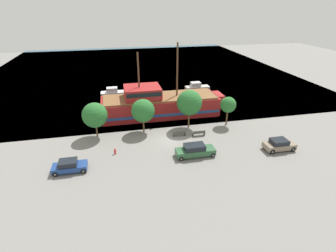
{
  "coord_description": "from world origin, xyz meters",
  "views": [
    {
      "loc": [
        -7.12,
        -32.05,
        17.89
      ],
      "look_at": [
        0.18,
        2.0,
        1.2
      ],
      "focal_mm": 28.0,
      "sensor_mm": 36.0,
      "label": 1
    }
  ],
  "objects_px": {
    "parked_car_curb_rear": "(69,166)",
    "fire_hydrant": "(115,151)",
    "bench_promenade_east": "(199,133)",
    "moored_boat_outer": "(114,93)",
    "bench_promenade_west": "(179,133)",
    "parked_car_curb_front": "(279,145)",
    "pirate_ship": "(159,104)",
    "parked_car_curb_mid": "(195,150)",
    "moored_boat_dockside": "(197,87)"
  },
  "relations": [
    {
      "from": "moored_boat_dockside",
      "to": "pirate_ship",
      "type": "bearing_deg",
      "value": -132.11
    },
    {
      "from": "moored_boat_outer",
      "to": "moored_boat_dockside",
      "type": "bearing_deg",
      "value": 1.9
    },
    {
      "from": "pirate_ship",
      "to": "parked_car_curb_rear",
      "type": "relative_size",
      "value": 5.37
    },
    {
      "from": "moored_boat_dockside",
      "to": "parked_car_curb_mid",
      "type": "relative_size",
      "value": 1.05
    },
    {
      "from": "moored_boat_outer",
      "to": "parked_car_curb_front",
      "type": "height_order",
      "value": "moored_boat_outer"
    },
    {
      "from": "pirate_ship",
      "to": "moored_boat_dockside",
      "type": "relative_size",
      "value": 4.0
    },
    {
      "from": "parked_car_curb_rear",
      "to": "pirate_ship",
      "type": "bearing_deg",
      "value": 47.52
    },
    {
      "from": "moored_boat_outer",
      "to": "parked_car_curb_mid",
      "type": "distance_m",
      "value": 27.04
    },
    {
      "from": "pirate_ship",
      "to": "moored_boat_outer",
      "type": "xyz_separation_m",
      "value": [
        -7.37,
        11.17,
        -1.22
      ]
    },
    {
      "from": "parked_car_curb_rear",
      "to": "parked_car_curb_front",
      "type": "bearing_deg",
      "value": -1.55
    },
    {
      "from": "parked_car_curb_mid",
      "to": "moored_boat_dockside",
      "type": "bearing_deg",
      "value": 71.71
    },
    {
      "from": "moored_boat_dockside",
      "to": "bench_promenade_west",
      "type": "xyz_separation_m",
      "value": [
        -9.2,
        -20.28,
        -0.23
      ]
    },
    {
      "from": "moored_boat_outer",
      "to": "bench_promenade_west",
      "type": "height_order",
      "value": "moored_boat_outer"
    },
    {
      "from": "parked_car_curb_rear",
      "to": "bench_promenade_east",
      "type": "bearing_deg",
      "value": 16.93
    },
    {
      "from": "moored_boat_outer",
      "to": "fire_hydrant",
      "type": "bearing_deg",
      "value": -91.29
    },
    {
      "from": "moored_boat_dockside",
      "to": "bench_promenade_west",
      "type": "distance_m",
      "value": 22.27
    },
    {
      "from": "fire_hydrant",
      "to": "bench_promenade_west",
      "type": "height_order",
      "value": "bench_promenade_west"
    },
    {
      "from": "parked_car_curb_mid",
      "to": "fire_hydrant",
      "type": "bearing_deg",
      "value": 165.46
    },
    {
      "from": "parked_car_curb_front",
      "to": "bench_promenade_west",
      "type": "relative_size",
      "value": 2.14
    },
    {
      "from": "parked_car_curb_front",
      "to": "parked_car_curb_mid",
      "type": "bearing_deg",
      "value": 175.49
    },
    {
      "from": "parked_car_curb_rear",
      "to": "moored_boat_outer",
      "type": "bearing_deg",
      "value": 77.26
    },
    {
      "from": "pirate_ship",
      "to": "parked_car_curb_rear",
      "type": "distance_m",
      "value": 19.49
    },
    {
      "from": "parked_car_curb_mid",
      "to": "bench_promenade_east",
      "type": "bearing_deg",
      "value": 66.79
    },
    {
      "from": "moored_boat_dockside",
      "to": "parked_car_curb_front",
      "type": "distance_m",
      "value": 26.97
    },
    {
      "from": "pirate_ship",
      "to": "moored_boat_outer",
      "type": "bearing_deg",
      "value": 123.4
    },
    {
      "from": "moored_boat_dockside",
      "to": "parked_car_curb_front",
      "type": "bearing_deg",
      "value": -84.17
    },
    {
      "from": "moored_boat_outer",
      "to": "parked_car_curb_front",
      "type": "bearing_deg",
      "value": -51.66
    },
    {
      "from": "bench_promenade_east",
      "to": "fire_hydrant",
      "type": "bearing_deg",
      "value": -168.18
    },
    {
      "from": "parked_car_curb_mid",
      "to": "bench_promenade_east",
      "type": "distance_m",
      "value": 5.58
    },
    {
      "from": "pirate_ship",
      "to": "bench_promenade_east",
      "type": "distance_m",
      "value": 10.11
    },
    {
      "from": "parked_car_curb_front",
      "to": "parked_car_curb_rear",
      "type": "distance_m",
      "value": 26.52
    },
    {
      "from": "pirate_ship",
      "to": "moored_boat_outer",
      "type": "distance_m",
      "value": 13.44
    },
    {
      "from": "moored_boat_outer",
      "to": "fire_hydrant",
      "type": "height_order",
      "value": "moored_boat_outer"
    },
    {
      "from": "moored_boat_dockside",
      "to": "parked_car_curb_rear",
      "type": "distance_m",
      "value": 35.31
    },
    {
      "from": "pirate_ship",
      "to": "parked_car_curb_front",
      "type": "bearing_deg",
      "value": -48.38
    },
    {
      "from": "moored_boat_outer",
      "to": "parked_car_curb_mid",
      "type": "height_order",
      "value": "moored_boat_outer"
    },
    {
      "from": "moored_boat_dockside",
      "to": "parked_car_curb_front",
      "type": "relative_size",
      "value": 1.31
    },
    {
      "from": "moored_boat_outer",
      "to": "fire_hydrant",
      "type": "relative_size",
      "value": 7.1
    },
    {
      "from": "bench_promenade_east",
      "to": "bench_promenade_west",
      "type": "bearing_deg",
      "value": 169.35
    },
    {
      "from": "parked_car_curb_mid",
      "to": "fire_hydrant",
      "type": "height_order",
      "value": "parked_car_curb_mid"
    },
    {
      "from": "fire_hydrant",
      "to": "parked_car_curb_front",
      "type": "bearing_deg",
      "value": -9.28
    },
    {
      "from": "parked_car_curb_rear",
      "to": "fire_hydrant",
      "type": "bearing_deg",
      "value": 27.68
    },
    {
      "from": "moored_boat_dockside",
      "to": "parked_car_curb_front",
      "type": "xyz_separation_m",
      "value": [
        2.74,
        -26.83,
        0.09
      ]
    },
    {
      "from": "bench_promenade_west",
      "to": "fire_hydrant",
      "type": "bearing_deg",
      "value": -161.76
    },
    {
      "from": "moored_boat_outer",
      "to": "parked_car_curb_rear",
      "type": "height_order",
      "value": "moored_boat_outer"
    },
    {
      "from": "parked_car_curb_mid",
      "to": "bench_promenade_west",
      "type": "xyz_separation_m",
      "value": [
        -0.63,
        5.65,
        -0.33
      ]
    },
    {
      "from": "bench_promenade_west",
      "to": "parked_car_curb_mid",
      "type": "bearing_deg",
      "value": -83.68
    },
    {
      "from": "moored_boat_outer",
      "to": "bench_promenade_east",
      "type": "height_order",
      "value": "moored_boat_outer"
    },
    {
      "from": "parked_car_curb_mid",
      "to": "parked_car_curb_front",
      "type": "bearing_deg",
      "value": -4.51
    },
    {
      "from": "pirate_ship",
      "to": "parked_car_curb_mid",
      "type": "xyz_separation_m",
      "value": [
        2.07,
        -14.16,
        -1.19
      ]
    }
  ]
}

